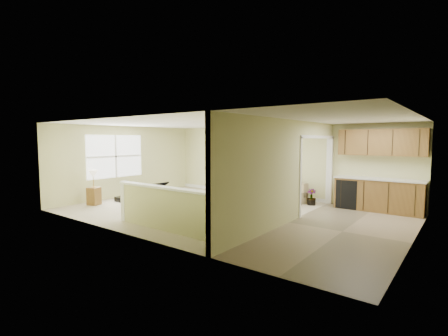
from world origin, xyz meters
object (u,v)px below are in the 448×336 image
Objects in this scene: accent_table at (245,183)px; small_plant at (311,198)px; palm_plant at (233,176)px; lamp_stand at (94,190)px; piano at (146,183)px; loveseat at (283,191)px; piano_bench at (187,200)px.

small_plant is (2.58, -0.19, -0.25)m from accent_table.
palm_plant is 1.33× the size of lamp_stand.
piano is 3.11m from palm_plant.
lamp_stand is at bearing -120.22° from palm_plant.
palm_plant is at bearing 59.75° from piano.
lamp_stand is (-2.38, -4.09, -0.25)m from palm_plant.
palm_plant reaches higher than piano.
loveseat is at bearing 38.18° from piano.
small_plant is (3.02, -0.01, -0.50)m from palm_plant.
loveseat is 1.70× the size of lamp_stand.
accent_table is at bearing 175.74° from small_plant.
loveseat reaches higher than accent_table.
lamp_stand reaches higher than loveseat.
loveseat is 2.05m from palm_plant.
piano reaches higher than piano_bench.
piano is 1.63m from lamp_stand.
piano_bench is at bearing -91.70° from accent_table.
piano_bench is 0.54× the size of palm_plant.
loveseat is 2.53× the size of accent_table.
piano is at bearing -150.64° from small_plant.
palm_plant is at bearing 97.19° from piano_bench.
accent_table is at bearing 55.19° from piano.
accent_table is 0.54m from palm_plant.
lamp_stand is (-4.39, -4.16, 0.13)m from loveseat.
piano_bench is 1.55× the size of small_plant.
piano_bench reaches higher than small_plant.
palm_plant is at bearing -157.60° from accent_table.
lamp_stand is at bearing -154.76° from piano_bench.
accent_table is (2.08, 2.82, -0.12)m from piano.
piano_bench is at bearing -133.77° from small_plant.
accent_table is at bearing 56.53° from lamp_stand.
accent_table is (0.09, 2.98, 0.21)m from piano_bench.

